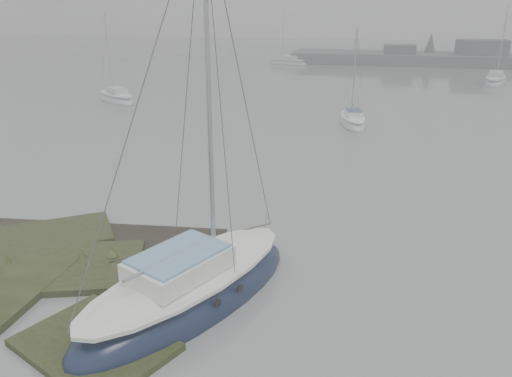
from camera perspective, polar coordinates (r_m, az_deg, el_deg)
The scene contains 6 objects.
ground at distance 40.34m, azimuth 3.40°, elevation 9.52°, with size 160.00×160.00×0.00m, color slate.
sailboat_main at distance 13.77m, azimuth -7.58°, elevation -11.67°, with size 5.53×7.87×10.65m.
sailboat_white at distance 34.15m, azimuth 10.97°, elevation 7.54°, with size 2.45×4.93×6.65m.
sailboat_far_a at distance 43.28m, azimuth -15.66°, elevation 9.87°, with size 5.25×4.55×7.44m.
sailboat_far_b at distance 56.32m, azimuth 25.65°, elevation 10.97°, with size 3.63×6.11×8.19m.
sailboat_far_c at distance 67.78m, azimuth 3.64°, elevation 14.13°, with size 5.42×2.69×7.33m.
Camera 1 is at (6.30, -9.12, 7.60)m, focal length 35.00 mm.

